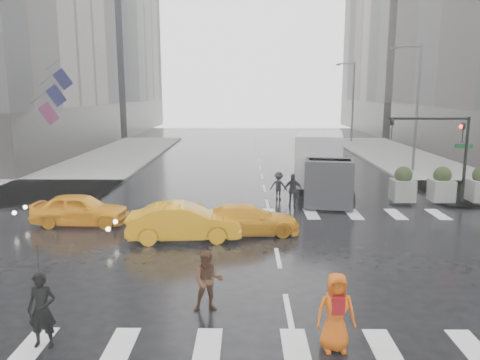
{
  "coord_description": "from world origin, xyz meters",
  "views": [
    {
      "loc": [
        -1.16,
        -15.56,
        5.71
      ],
      "look_at": [
        -1.35,
        2.0,
        2.39
      ],
      "focal_mm": 35.0,
      "sensor_mm": 36.0,
      "label": 1
    }
  ],
  "objects_px": {
    "taxi_front": "(80,209)",
    "box_truck": "(322,164)",
    "pedestrian_brown": "(208,281)",
    "pedestrian_orange": "(336,312)",
    "traffic_signal_pole": "(447,142)",
    "taxi_mid": "(184,222)"
  },
  "relations": [
    {
      "from": "taxi_front",
      "to": "box_truck",
      "type": "bearing_deg",
      "value": -62.53
    },
    {
      "from": "taxi_front",
      "to": "pedestrian_brown",
      "type": "bearing_deg",
      "value": -141.07
    },
    {
      "from": "taxi_front",
      "to": "pedestrian_orange",
      "type": "bearing_deg",
      "value": -135.92
    },
    {
      "from": "traffic_signal_pole",
      "to": "pedestrian_brown",
      "type": "relative_size",
      "value": 2.74
    },
    {
      "from": "pedestrian_orange",
      "to": "box_truck",
      "type": "xyz_separation_m",
      "value": [
        2.14,
        15.47,
        0.94
      ]
    },
    {
      "from": "pedestrian_brown",
      "to": "taxi_front",
      "type": "bearing_deg",
      "value": 122.61
    },
    {
      "from": "traffic_signal_pole",
      "to": "taxi_front",
      "type": "distance_m",
      "value": 17.94
    },
    {
      "from": "taxi_front",
      "to": "taxi_mid",
      "type": "relative_size",
      "value": 0.93
    },
    {
      "from": "taxi_front",
      "to": "taxi_mid",
      "type": "bearing_deg",
      "value": -111.68
    },
    {
      "from": "taxi_mid",
      "to": "pedestrian_orange",
      "type": "bearing_deg",
      "value": -156.13
    },
    {
      "from": "box_truck",
      "to": "pedestrian_brown",
      "type": "bearing_deg",
      "value": -100.77
    },
    {
      "from": "traffic_signal_pole",
      "to": "box_truck",
      "type": "xyz_separation_m",
      "value": [
        -6.01,
        1.57,
        -1.37
      ]
    },
    {
      "from": "pedestrian_orange",
      "to": "taxi_mid",
      "type": "xyz_separation_m",
      "value": [
        -4.39,
        7.9,
        -0.18
      ]
    },
    {
      "from": "traffic_signal_pole",
      "to": "box_truck",
      "type": "distance_m",
      "value": 6.36
    },
    {
      "from": "taxi_front",
      "to": "box_truck",
      "type": "distance_m",
      "value": 12.64
    },
    {
      "from": "taxi_front",
      "to": "box_truck",
      "type": "relative_size",
      "value": 0.63
    },
    {
      "from": "pedestrian_brown",
      "to": "taxi_front",
      "type": "height_order",
      "value": "pedestrian_brown"
    },
    {
      "from": "taxi_mid",
      "to": "box_truck",
      "type": "bearing_deg",
      "value": -45.97
    },
    {
      "from": "pedestrian_orange",
      "to": "traffic_signal_pole",
      "type": "bearing_deg",
      "value": 56.76
    },
    {
      "from": "pedestrian_brown",
      "to": "taxi_mid",
      "type": "height_order",
      "value": "pedestrian_brown"
    },
    {
      "from": "pedestrian_brown",
      "to": "taxi_mid",
      "type": "xyz_separation_m",
      "value": [
        -1.4,
        6.0,
        -0.1
      ]
    },
    {
      "from": "pedestrian_brown",
      "to": "taxi_front",
      "type": "relative_size",
      "value": 0.4
    }
  ]
}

